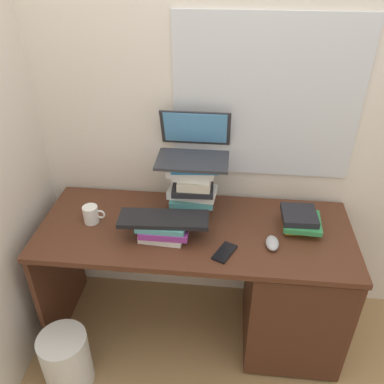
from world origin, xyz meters
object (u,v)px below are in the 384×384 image
Objects in this scene: book_stack_tall at (193,187)px; desk at (270,285)px; cell_phone at (225,252)px; book_stack_side at (301,220)px; computer_mouse at (272,243)px; laptop at (194,147)px; keyboard at (164,219)px; mug at (91,215)px; book_stack_keyboard_riser at (163,229)px; wastebasket at (66,360)px.

desk is at bearing -20.05° from book_stack_tall.
book_stack_tall is 2.20× the size of cell_phone.
book_stack_side is 0.21m from computer_mouse.
laptop is 0.53m from cell_phone.
laptop is 0.38m from keyboard.
book_stack_tall is 2.67× the size of mug.
book_stack_side is at bearing 3.30° from mug.
cell_phone is (0.18, -0.36, -0.35)m from laptop.
book_stack_side is (0.12, 0.08, 0.38)m from desk.
book_stack_tall is 1.23× the size of book_stack_keyboard_riser.
laptop is 1.08× the size of wastebasket.
book_stack_side is at bearing -7.96° from book_stack_tall.
cell_phone is 0.43× the size of wastebasket.
laptop is (0.12, 0.27, 0.30)m from book_stack_keyboard_riser.
cell_phone is (0.18, -0.30, -0.15)m from book_stack_tall.
computer_mouse is (0.51, -0.02, -0.03)m from book_stack_keyboard_riser.
keyboard reaches higher than desk.
book_stack_side reaches higher than computer_mouse.
book_stack_tall reaches higher than book_stack_side.
desk is 4.83× the size of wastebasket.
computer_mouse is 1.18m from wastebasket.
desk is at bearing -26.75° from laptop.
desk is 0.36m from computer_mouse.
book_stack_tall is 0.48m from computer_mouse.
book_stack_keyboard_riser is 1.80× the size of cell_phone.
cell_phone is at bearing -149.29° from desk.
book_stack_side is 1.76× the size of mug.
mug reaches higher than desk.
book_stack_keyboard_riser reaches higher than mug.
book_stack_tall is 1.52× the size of book_stack_side.
laptop is at bearing 21.44° from mug.
computer_mouse is 0.89m from mug.
book_stack_side is (0.66, 0.13, 0.00)m from book_stack_keyboard_riser.
desk is at bearing 5.77° from book_stack_keyboard_riser.
keyboard is at bearing -168.35° from book_stack_side.
keyboard is (-0.11, -0.21, -0.05)m from book_stack_tall.
laptop reaches higher than computer_mouse.
book_stack_side is 0.63m from laptop.
keyboard is 1.31× the size of wastebasket.
mug is 0.83× the size of cell_phone.
book_stack_keyboard_riser is 0.76× the size of wastebasket.
book_stack_keyboard_riser is at bearing -174.23° from desk.
mug is at bearing 178.80° from desk.
computer_mouse reaches higher than desk.
book_stack_side is at bearing 8.41° from keyboard.
keyboard reaches higher than book_stack_keyboard_riser.
book_stack_tall is 0.52m from mug.
mug is (-0.49, -0.19, -0.31)m from laptop.
book_stack_side is at bearing 22.27° from wastebasket.
computer_mouse is at bearing 17.45° from wastebasket.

